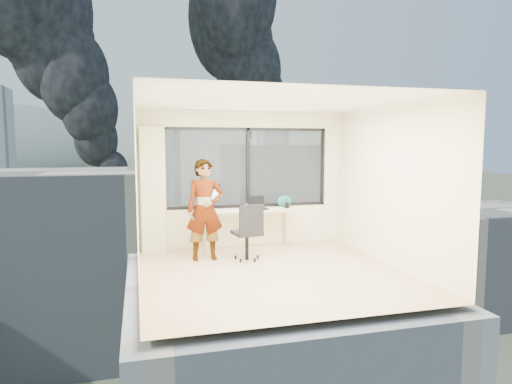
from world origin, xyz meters
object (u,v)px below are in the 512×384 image
object	(u,v)px
laptop	(258,203)
handbag	(284,201)
chair	(247,231)
game_console	(254,205)
desk	(247,229)
person	(205,210)
monitor	(208,197)

from	to	relation	value
laptop	handbag	distance (m)	0.62
chair	game_console	bearing A→B (deg)	60.67
desk	laptop	size ratio (longest dim) A/B	4.83
desk	handbag	bearing A→B (deg)	11.24
game_console	handbag	distance (m)	0.61
person	game_console	size ratio (longest dim) A/B	5.52
chair	monitor	bearing A→B (deg)	111.26
chair	laptop	bearing A→B (deg)	53.62
monitor	person	bearing A→B (deg)	-121.83
chair	desk	bearing A→B (deg)	67.39
chair	monitor	world-z (taller)	monitor
monitor	game_console	size ratio (longest dim) A/B	1.58
game_console	laptop	world-z (taller)	laptop
chair	person	bearing A→B (deg)	154.39
desk	game_console	distance (m)	0.51
game_console	laptop	size ratio (longest dim) A/B	0.84
person	game_console	bearing A→B (deg)	37.76
monitor	laptop	size ratio (longest dim) A/B	1.33
person	game_console	xyz separation A→B (m)	(1.09, 0.85, -0.08)
monitor	game_console	xyz separation A→B (m)	(0.93, 0.14, -0.21)
person	laptop	size ratio (longest dim) A/B	4.65
handbag	chair	bearing A→B (deg)	-136.24
game_console	handbag	xyz separation A→B (m)	(0.60, -0.08, 0.07)
laptop	handbag	bearing A→B (deg)	9.59
desk	monitor	size ratio (longest dim) A/B	3.63
chair	person	distance (m)	0.81
person	laptop	world-z (taller)	person
game_console	handbag	bearing A→B (deg)	-1.33
game_console	chair	bearing A→B (deg)	-104.73
desk	handbag	size ratio (longest dim) A/B	6.20
chair	game_console	world-z (taller)	chair
desk	monitor	bearing A→B (deg)	172.74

